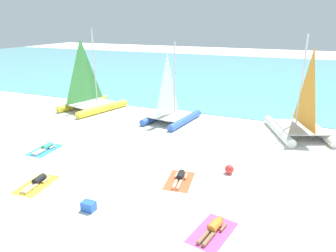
{
  "coord_description": "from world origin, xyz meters",
  "views": [
    {
      "loc": [
        6.36,
        -9.55,
        6.78
      ],
      "look_at": [
        0.0,
        5.58,
        1.2
      ],
      "focal_mm": 33.79,
      "sensor_mm": 36.0,
      "label": 1
    }
  ],
  "objects_px": {
    "sunbather_leftmost": "(45,147)",
    "towel_center_right": "(179,181)",
    "sailboat_yellow": "(91,99)",
    "sailboat_blue": "(171,110)",
    "towel_leftmost": "(45,150)",
    "sunbather_center_left": "(37,181)",
    "sunbather_rightmost": "(214,228)",
    "cooler_box": "(89,206)",
    "sailboat_white": "(300,121)",
    "towel_center_left": "(37,185)",
    "sunbather_center_right": "(180,177)",
    "beach_ball": "(229,169)",
    "towel_rightmost": "(212,232)"
  },
  "relations": [
    {
      "from": "sailboat_blue",
      "to": "towel_rightmost",
      "type": "bearing_deg",
      "value": -53.2
    },
    {
      "from": "sunbather_center_right",
      "to": "towel_rightmost",
      "type": "distance_m",
      "value": 3.75
    },
    {
      "from": "sunbather_center_left",
      "to": "sunbather_center_right",
      "type": "relative_size",
      "value": 1.0
    },
    {
      "from": "towel_center_left",
      "to": "beach_ball",
      "type": "xyz_separation_m",
      "value": [
        7.42,
        4.27,
        0.2
      ]
    },
    {
      "from": "towel_leftmost",
      "to": "sunbather_center_right",
      "type": "xyz_separation_m",
      "value": [
        7.99,
        -0.32,
        0.13
      ]
    },
    {
      "from": "sailboat_blue",
      "to": "sunbather_center_right",
      "type": "height_order",
      "value": "sailboat_blue"
    },
    {
      "from": "sailboat_white",
      "to": "beach_ball",
      "type": "bearing_deg",
      "value": -134.92
    },
    {
      "from": "sailboat_white",
      "to": "cooler_box",
      "type": "bearing_deg",
      "value": -143.0
    },
    {
      "from": "sailboat_yellow",
      "to": "towel_leftmost",
      "type": "bearing_deg",
      "value": -56.0
    },
    {
      "from": "towel_rightmost",
      "to": "sailboat_yellow",
      "type": "bearing_deg",
      "value": 139.29
    },
    {
      "from": "sunbather_center_right",
      "to": "cooler_box",
      "type": "distance_m",
      "value": 4.18
    },
    {
      "from": "towel_center_right",
      "to": "sunbather_center_left",
      "type": "bearing_deg",
      "value": -154.5
    },
    {
      "from": "sunbather_leftmost",
      "to": "towel_center_right",
      "type": "relative_size",
      "value": 0.82
    },
    {
      "from": "sailboat_yellow",
      "to": "sunbather_rightmost",
      "type": "distance_m",
      "value": 16.83
    },
    {
      "from": "sunbather_leftmost",
      "to": "towel_center_left",
      "type": "distance_m",
      "value": 4.01
    },
    {
      "from": "sailboat_yellow",
      "to": "sunbather_center_right",
      "type": "xyz_separation_m",
      "value": [
        10.47,
        -8.02,
        -0.78
      ]
    },
    {
      "from": "sailboat_yellow",
      "to": "towel_center_left",
      "type": "height_order",
      "value": "sailboat_yellow"
    },
    {
      "from": "towel_leftmost",
      "to": "sunbather_rightmost",
      "type": "distance_m",
      "value": 10.79
    },
    {
      "from": "sailboat_yellow",
      "to": "towel_rightmost",
      "type": "xyz_separation_m",
      "value": [
        12.77,
        -10.99,
        -0.9
      ]
    },
    {
      "from": "sailboat_white",
      "to": "towel_center_left",
      "type": "distance_m",
      "value": 15.04
    },
    {
      "from": "sailboat_yellow",
      "to": "towel_leftmost",
      "type": "xyz_separation_m",
      "value": [
        2.48,
        -7.7,
        -0.9
      ]
    },
    {
      "from": "sailboat_yellow",
      "to": "sailboat_white",
      "type": "bearing_deg",
      "value": 16.8
    },
    {
      "from": "sunbather_leftmost",
      "to": "sunbather_center_left",
      "type": "relative_size",
      "value": 1.0
    },
    {
      "from": "sunbather_rightmost",
      "to": "cooler_box",
      "type": "height_order",
      "value": "cooler_box"
    },
    {
      "from": "sailboat_yellow",
      "to": "towel_leftmost",
      "type": "distance_m",
      "value": 8.14
    },
    {
      "from": "sailboat_blue",
      "to": "sailboat_yellow",
      "type": "relative_size",
      "value": 0.88
    },
    {
      "from": "sailboat_white",
      "to": "towel_center_left",
      "type": "height_order",
      "value": "sailboat_white"
    },
    {
      "from": "towel_leftmost",
      "to": "towel_center_left",
      "type": "bearing_deg",
      "value": -51.79
    },
    {
      "from": "towel_rightmost",
      "to": "towel_center_left",
      "type": "bearing_deg",
      "value": 178.71
    },
    {
      "from": "sailboat_yellow",
      "to": "towel_center_left",
      "type": "distance_m",
      "value": 11.91
    },
    {
      "from": "sailboat_white",
      "to": "towel_leftmost",
      "type": "relative_size",
      "value": 3.15
    },
    {
      "from": "sunbather_leftmost",
      "to": "towel_center_right",
      "type": "xyz_separation_m",
      "value": [
        8.01,
        -0.45,
        -0.13
      ]
    },
    {
      "from": "sailboat_blue",
      "to": "cooler_box",
      "type": "relative_size",
      "value": 10.71
    },
    {
      "from": "sunbather_center_right",
      "to": "cooler_box",
      "type": "height_order",
      "value": "cooler_box"
    },
    {
      "from": "towel_leftmost",
      "to": "towel_center_right",
      "type": "xyz_separation_m",
      "value": [
        8.0,
        -0.39,
        0.0
      ]
    },
    {
      "from": "sailboat_white",
      "to": "sailboat_yellow",
      "type": "bearing_deg",
      "value": 158.59
    },
    {
      "from": "towel_leftmost",
      "to": "sunbather_center_left",
      "type": "distance_m",
      "value": 3.9
    },
    {
      "from": "sailboat_white",
      "to": "cooler_box",
      "type": "xyz_separation_m",
      "value": [
        -7.01,
        -11.68,
        -0.71
      ]
    },
    {
      "from": "sailboat_blue",
      "to": "towel_leftmost",
      "type": "relative_size",
      "value": 2.82
    },
    {
      "from": "sunbather_rightmost",
      "to": "beach_ball",
      "type": "height_order",
      "value": "beach_ball"
    },
    {
      "from": "cooler_box",
      "to": "sunbather_center_right",
      "type": "bearing_deg",
      "value": 56.59
    },
    {
      "from": "towel_center_right",
      "to": "sailboat_yellow",
      "type": "bearing_deg",
      "value": 142.34
    },
    {
      "from": "sunbather_center_left",
      "to": "sailboat_yellow",
      "type": "bearing_deg",
      "value": 108.75
    },
    {
      "from": "sailboat_blue",
      "to": "towel_center_right",
      "type": "relative_size",
      "value": 2.82
    },
    {
      "from": "sailboat_blue",
      "to": "towel_center_left",
      "type": "distance_m",
      "value": 10.67
    },
    {
      "from": "sailboat_yellow",
      "to": "sunbather_leftmost",
      "type": "relative_size",
      "value": 3.89
    },
    {
      "from": "sunbather_center_left",
      "to": "towel_rightmost",
      "type": "relative_size",
      "value": 0.83
    },
    {
      "from": "towel_center_left",
      "to": "towel_leftmost",
      "type": "bearing_deg",
      "value": 128.21
    },
    {
      "from": "sunbather_center_left",
      "to": "towel_center_right",
      "type": "xyz_separation_m",
      "value": [
        5.56,
        2.65,
        -0.13
      ]
    },
    {
      "from": "sailboat_blue",
      "to": "towel_center_left",
      "type": "height_order",
      "value": "sailboat_blue"
    }
  ]
}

